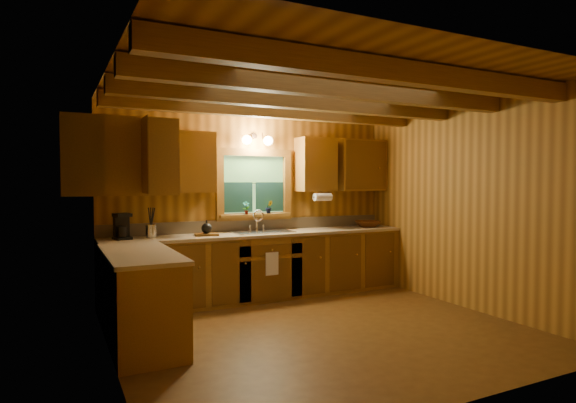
% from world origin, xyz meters
% --- Properties ---
extents(room, '(4.20, 4.20, 4.20)m').
position_xyz_m(room, '(0.00, 0.00, 1.30)').
color(room, '#583915').
rests_on(room, ground).
extents(ceiling_beams, '(4.20, 2.54, 0.18)m').
position_xyz_m(ceiling_beams, '(0.00, 0.00, 2.49)').
color(ceiling_beams, brown).
rests_on(ceiling_beams, room).
extents(base_cabinets, '(4.20, 2.22, 0.86)m').
position_xyz_m(base_cabinets, '(-0.49, 1.28, 0.43)').
color(base_cabinets, brown).
rests_on(base_cabinets, ground).
extents(countertop, '(4.20, 2.24, 0.04)m').
position_xyz_m(countertop, '(-0.48, 1.29, 0.88)').
color(countertop, tan).
rests_on(countertop, base_cabinets).
extents(backsplash, '(4.20, 0.02, 0.16)m').
position_xyz_m(backsplash, '(0.00, 1.89, 0.98)').
color(backsplash, tan).
rests_on(backsplash, room).
extents(dishwasher_panel, '(0.02, 0.60, 0.80)m').
position_xyz_m(dishwasher_panel, '(-1.47, 0.68, 0.43)').
color(dishwasher_panel, white).
rests_on(dishwasher_panel, base_cabinets).
extents(upper_cabinets, '(4.19, 1.77, 0.78)m').
position_xyz_m(upper_cabinets, '(-0.56, 1.42, 1.84)').
color(upper_cabinets, brown).
rests_on(upper_cabinets, room).
extents(window, '(1.12, 0.08, 1.00)m').
position_xyz_m(window, '(0.00, 1.87, 1.53)').
color(window, brown).
rests_on(window, room).
extents(window_sill, '(1.06, 0.14, 0.04)m').
position_xyz_m(window_sill, '(0.00, 1.82, 1.12)').
color(window_sill, brown).
rests_on(window_sill, room).
extents(wall_sconce, '(0.45, 0.21, 0.17)m').
position_xyz_m(wall_sconce, '(0.00, 1.75, 2.16)').
color(wall_sconce, black).
rests_on(wall_sconce, room).
extents(paper_towel_roll, '(0.27, 0.11, 0.11)m').
position_xyz_m(paper_towel_roll, '(0.92, 1.53, 1.37)').
color(paper_towel_roll, white).
rests_on(paper_towel_roll, upper_cabinets).
extents(dish_towel, '(0.18, 0.01, 0.30)m').
position_xyz_m(dish_towel, '(0.00, 1.26, 0.52)').
color(dish_towel, white).
rests_on(dish_towel, base_cabinets).
extents(sink, '(0.82, 0.48, 0.43)m').
position_xyz_m(sink, '(0.00, 1.60, 0.86)').
color(sink, silver).
rests_on(sink, countertop).
extents(coffee_maker, '(0.18, 0.22, 0.31)m').
position_xyz_m(coffee_maker, '(-1.81, 1.64, 1.05)').
color(coffee_maker, black).
rests_on(coffee_maker, countertop).
extents(utensil_crock, '(0.13, 0.13, 0.37)m').
position_xyz_m(utensil_crock, '(-1.47, 1.63, 0.99)').
color(utensil_crock, silver).
rests_on(utensil_crock, countertop).
extents(cutting_board, '(0.33, 0.26, 0.03)m').
position_xyz_m(cutting_board, '(-0.79, 1.55, 0.91)').
color(cutting_board, brown).
rests_on(cutting_board, countertop).
extents(teakettle, '(0.13, 0.13, 0.17)m').
position_xyz_m(teakettle, '(-0.79, 1.55, 0.99)').
color(teakettle, black).
rests_on(teakettle, cutting_board).
extents(wicker_basket, '(0.51, 0.51, 0.09)m').
position_xyz_m(wicker_basket, '(1.74, 1.57, 0.95)').
color(wicker_basket, '#48230C').
rests_on(wicker_basket, countertop).
extents(potted_plant_left, '(0.10, 0.08, 0.18)m').
position_xyz_m(potted_plant_left, '(-0.15, 1.78, 1.23)').
color(potted_plant_left, brown).
rests_on(potted_plant_left, window_sill).
extents(potted_plant_right, '(0.11, 0.10, 0.19)m').
position_xyz_m(potted_plant_right, '(0.20, 1.80, 1.23)').
color(potted_plant_right, brown).
rests_on(potted_plant_right, window_sill).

